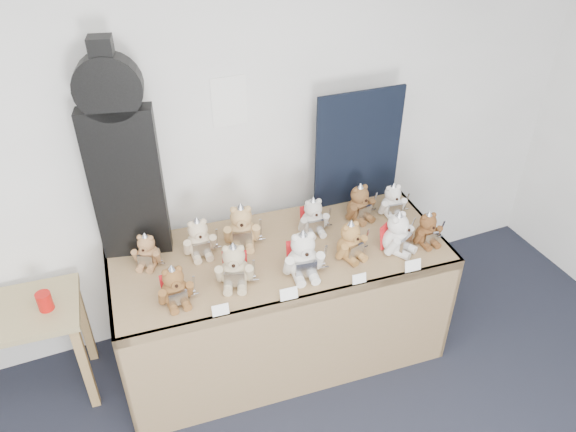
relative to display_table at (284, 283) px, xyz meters
name	(u,v)px	position (x,y,z in m)	size (l,w,h in m)	color
room_shell	(229,102)	(-0.09, 0.59, 0.92)	(6.00, 6.00, 6.00)	silver
display_table	(284,283)	(0.00, 0.00, 0.00)	(2.03, 0.97, 0.82)	olive
side_table	(6,330)	(-1.55, 0.32, -0.08)	(0.86, 0.53, 0.69)	#92804E
guitar_case	(122,158)	(-0.75, 0.42, 0.79)	(0.40, 0.20, 1.25)	black
navy_board	(358,148)	(0.67, 0.40, 0.56)	(0.58, 0.02, 0.77)	black
red_cup	(45,301)	(-1.31, 0.27, 0.10)	(0.08, 0.08, 0.11)	red
teddy_front_far_left	(175,287)	(-0.65, -0.10, 0.28)	(0.21, 0.18, 0.26)	brown
teddy_front_left	(234,267)	(-0.32, -0.08, 0.29)	(0.23, 0.22, 0.29)	tan
teddy_front_centre	(303,256)	(0.05, -0.14, 0.30)	(0.26, 0.23, 0.31)	silver
teddy_front_right	(351,242)	(0.36, -0.11, 0.28)	(0.22, 0.19, 0.26)	#A4743E
teddy_front_far_right	(398,234)	(0.64, -0.16, 0.29)	(0.24, 0.23, 0.29)	silver
teddy_front_end	(427,230)	(0.84, -0.17, 0.27)	(0.19, 0.15, 0.23)	brown
teddy_back_left	(199,239)	(-0.43, 0.24, 0.28)	(0.22, 0.18, 0.27)	beige
teddy_back_centre_left	(242,227)	(-0.17, 0.24, 0.29)	(0.24, 0.23, 0.30)	tan
teddy_back_centre_right	(313,217)	(0.27, 0.20, 0.28)	(0.21, 0.18, 0.26)	beige
teddy_back_right	(360,204)	(0.60, 0.21, 0.28)	(0.22, 0.19, 0.27)	brown
teddy_back_end	(392,201)	(0.81, 0.17, 0.27)	(0.20, 0.17, 0.24)	white
teddy_back_far_left	(147,251)	(-0.72, 0.26, 0.27)	(0.18, 0.18, 0.23)	#AB7B50
entry_card_a	(220,310)	(-0.46, -0.28, 0.21)	(0.09, 0.00, 0.06)	white
entry_card_b	(289,294)	(-0.10, -0.31, 0.21)	(0.10, 0.00, 0.07)	white
entry_card_c	(359,279)	(0.30, -0.34, 0.21)	(0.08, 0.00, 0.06)	white
entry_card_d	(413,265)	(0.63, -0.36, 0.21)	(0.10, 0.00, 0.07)	white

